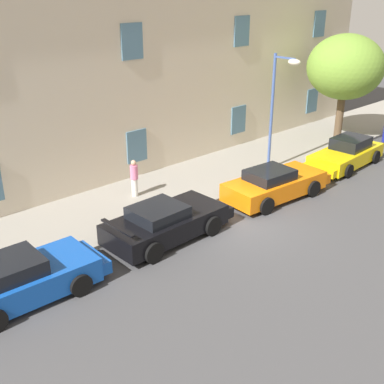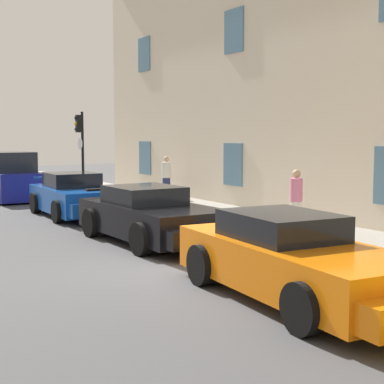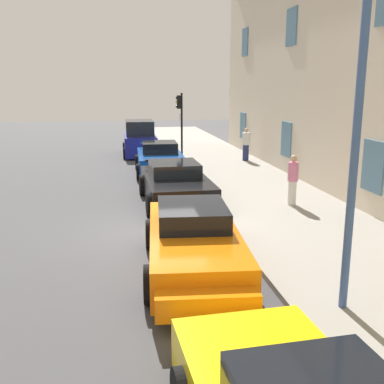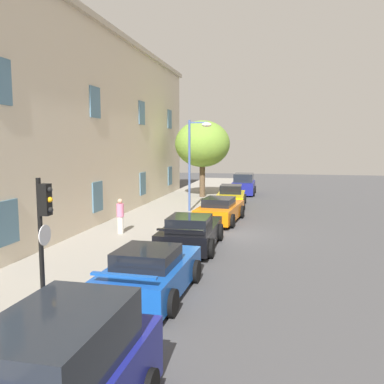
% 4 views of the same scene
% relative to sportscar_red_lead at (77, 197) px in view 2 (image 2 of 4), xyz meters
% --- Properties ---
extents(ground_plane, '(80.00, 80.00, 0.00)m').
position_rel_sportscar_red_lead_xyz_m(ground_plane, '(8.03, -0.90, -0.62)').
color(ground_plane, '#444447').
extents(sidewalk, '(60.00, 4.47, 0.14)m').
position_rel_sportscar_red_lead_xyz_m(sidewalk, '(8.03, 3.21, -0.55)').
color(sidewalk, gray).
rests_on(sidewalk, ground).
extents(sportscar_red_lead, '(4.55, 2.26, 1.40)m').
position_rel_sportscar_red_lead_xyz_m(sportscar_red_lead, '(0.00, 0.00, 0.00)').
color(sportscar_red_lead, '#144CB2').
rests_on(sportscar_red_lead, ground).
extents(sportscar_yellow_flank, '(4.94, 2.30, 1.36)m').
position_rel_sportscar_red_lead_xyz_m(sportscar_yellow_flank, '(5.38, 0.02, 0.00)').
color(sportscar_yellow_flank, black).
rests_on(sportscar_yellow_flank, ground).
extents(sportscar_white_middle, '(5.19, 2.37, 1.37)m').
position_rel_sportscar_red_lead_xyz_m(sportscar_white_middle, '(11.12, -0.38, 0.00)').
color(sportscar_white_middle, orange).
rests_on(sportscar_white_middle, ground).
extents(hatchback_parked, '(3.98, 1.96, 1.96)m').
position_rel_sportscar_red_lead_xyz_m(hatchback_parked, '(-5.98, -0.57, 0.25)').
color(hatchback_parked, navy).
rests_on(hatchback_parked, ground).
extents(traffic_light, '(0.44, 0.36, 3.38)m').
position_rel_sportscar_red_lead_xyz_m(traffic_light, '(-3.18, 1.36, 1.82)').
color(traffic_light, black).
rests_on(traffic_light, sidewalk).
extents(pedestrian_admiring, '(0.41, 0.41, 1.61)m').
position_rel_sportscar_red_lead_xyz_m(pedestrian_admiring, '(6.50, 3.61, 0.34)').
color(pedestrian_admiring, silver).
rests_on(pedestrian_admiring, sidewalk).
extents(pedestrian_strolling, '(0.54, 0.54, 1.65)m').
position_rel_sportscar_red_lead_xyz_m(pedestrian_strolling, '(-2.32, 4.60, 0.35)').
color(pedestrian_strolling, navy).
rests_on(pedestrian_strolling, sidewalk).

